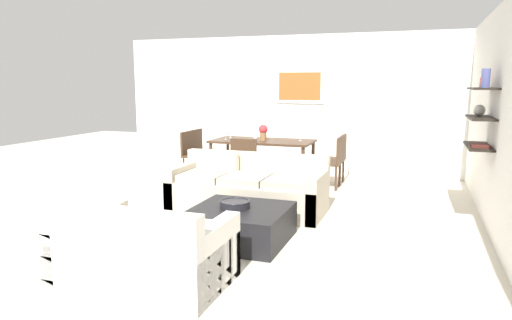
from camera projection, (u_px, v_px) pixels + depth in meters
ground_plane at (242, 217)px, 6.23m from camera, size 18.00×18.00×0.00m
back_wall_unit at (320, 104)px, 9.20m from camera, size 8.40×0.09×2.70m
right_wall_shelf_unit at (496, 118)px, 5.58m from camera, size 0.34×8.20×2.70m
sofa_beige at (248, 190)px, 6.50m from camera, size 2.13×0.90×0.78m
loveseat_white at (141, 252)px, 4.12m from camera, size 1.50×0.90×0.78m
coffee_table at (240, 225)px, 5.27m from camera, size 1.06×1.05×0.38m
decorative_bowl at (235, 204)px, 5.25m from camera, size 0.34×0.34×0.09m
dining_table at (263, 144)px, 8.46m from camera, size 1.81×0.91×0.75m
dining_chair_foot at (246, 161)px, 7.68m from camera, size 0.44×0.44×0.88m
dining_chair_right_near at (333, 159)px, 7.87m from camera, size 0.44×0.44×0.88m
dining_chair_left_far at (202, 149)px, 9.11m from camera, size 0.44×0.44×0.88m
dining_chair_right_far at (337, 155)px, 8.25m from camera, size 0.44×0.44×0.88m
dining_chair_left_near at (192, 152)px, 8.72m from camera, size 0.44×0.44×0.88m
wine_glass_foot at (255, 136)px, 8.06m from camera, size 0.08×0.08×0.16m
wine_glass_right_far at (301, 134)px, 8.31m from camera, size 0.07×0.07×0.18m
wine_glass_left_near at (226, 133)px, 8.54m from camera, size 0.08×0.08×0.16m
wine_glass_left_far at (230, 132)px, 8.75m from camera, size 0.06×0.06×0.16m
centerpiece_vase at (263, 132)px, 8.37m from camera, size 0.16×0.16×0.28m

